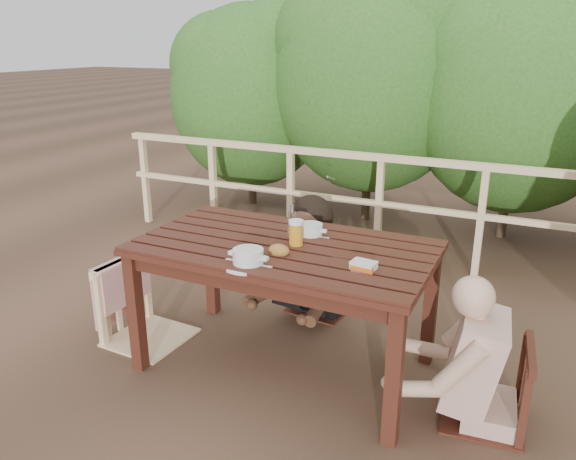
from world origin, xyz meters
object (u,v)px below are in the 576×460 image
at_px(diner_right, 503,308).
at_px(butter_tub, 364,267).
at_px(table, 285,307).
at_px(chair_far, 322,257).
at_px(chair_left, 145,270).
at_px(beer_glass, 296,234).
at_px(bottle, 292,223).
at_px(chair_right, 491,347).
at_px(soup_near, 248,257).
at_px(woman, 324,220).
at_px(soup_far, 310,230).
at_px(bread_roll, 279,250).

height_order(diner_right, butter_tub, diner_right).
relative_size(table, chair_far, 2.02).
height_order(chair_left, beer_glass, chair_left).
xyz_separation_m(table, diner_right, (1.25, -0.02, 0.28)).
relative_size(beer_glass, bottle, 0.74).
xyz_separation_m(chair_right, diner_right, (0.03, 0.00, 0.24)).
height_order(table, bottle, bottle).
bearing_deg(beer_glass, bottle, 126.72).
height_order(chair_right, soup_near, soup_near).
distance_m(chair_far, woman, 0.29).
xyz_separation_m(chair_right, soup_near, (-1.27, -0.34, 0.41)).
relative_size(chair_left, diner_right, 0.75).
distance_m(chair_right, soup_far, 1.24).
height_order(beer_glass, bottle, bottle).
xyz_separation_m(soup_far, beer_glass, (-0.01, -0.20, 0.04)).
bearing_deg(soup_far, chair_left, -162.66).
bearing_deg(soup_far, chair_right, -11.71).
bearing_deg(woman, table, 102.23).
distance_m(chair_far, bottle, 0.87).
xyz_separation_m(chair_left, chair_right, (2.21, 0.09, -0.07)).
bearing_deg(table, chair_right, -0.79).
height_order(diner_right, bottle, diner_right).
height_order(chair_right, bread_roll, chair_right).
xyz_separation_m(woman, soup_near, (0.04, -1.19, 0.14)).
bearing_deg(chair_far, bottle, -76.86).
bearing_deg(woman, chair_far, 96.47).
bearing_deg(chair_right, chair_left, -92.72).
relative_size(chair_far, soup_far, 3.39).
xyz_separation_m(chair_left, soup_near, (0.94, -0.24, 0.34)).
xyz_separation_m(diner_right, soup_far, (-1.18, 0.24, 0.17)).
distance_m(chair_right, soup_near, 1.38).
distance_m(chair_right, beer_glass, 1.24).
bearing_deg(chair_far, soup_far, -68.76).
bearing_deg(woman, diner_right, 153.73).
relative_size(chair_left, beer_glass, 6.14).
bearing_deg(bottle, butter_tub, -26.45).
height_order(soup_far, bottle, bottle).
distance_m(table, soup_near, 0.58).
relative_size(diner_right, bottle, 6.00).
height_order(woman, bottle, woman).
distance_m(diner_right, bottle, 1.28).
xyz_separation_m(soup_far, bread_roll, (-0.03, -0.38, -0.01)).
bearing_deg(butter_tub, beer_glass, 166.52).
relative_size(chair_right, beer_glass, 5.31).
xyz_separation_m(chair_far, soup_near, (0.04, -1.17, 0.42)).
bearing_deg(chair_right, table, -95.94).
bearing_deg(soup_far, bottle, -124.61).
height_order(chair_left, bread_roll, chair_left).
bearing_deg(soup_near, soup_far, 77.96).
bearing_deg(chair_left, diner_right, -84.79).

